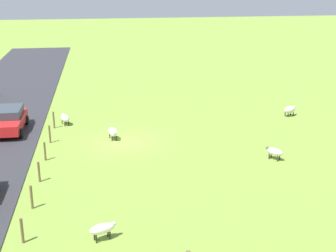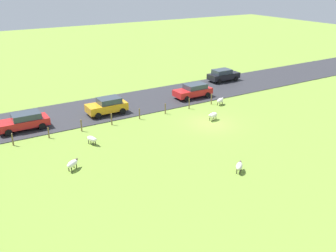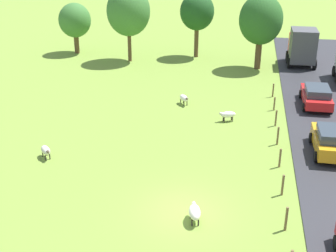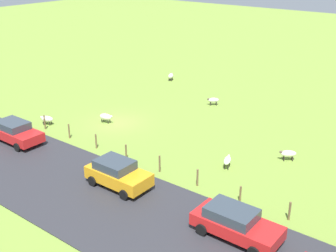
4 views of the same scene
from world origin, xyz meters
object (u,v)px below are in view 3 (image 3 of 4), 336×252
(sheep_2, at_px, (228,115))
(sheep_3, at_px, (195,212))
(tree_3, at_px, (261,20))
(tree_0, at_px, (197,12))
(car_2, at_px, (332,140))
(car_3, at_px, (316,95))
(sheep_1, at_px, (184,98))
(tree_1, at_px, (75,21))
(truck_0, at_px, (302,46))
(tree_2, at_px, (128,11))
(sheep_5, at_px, (46,150))

(sheep_2, bearing_deg, sheep_3, -93.68)
(sheep_2, height_order, tree_3, tree_3)
(sheep_2, height_order, tree_0, tree_0)
(tree_3, relative_size, car_2, 1.71)
(car_3, bearing_deg, sheep_2, -146.77)
(sheep_2, bearing_deg, car_3, 33.23)
(sheep_1, height_order, tree_1, tree_1)
(sheep_1, height_order, car_2, car_2)
(sheep_1, xyz_separation_m, tree_0, (-0.83, 14.60, 4.18))
(truck_0, distance_m, car_2, 20.04)
(truck_0, bearing_deg, tree_0, 171.87)
(tree_0, bearing_deg, sheep_3, -83.21)
(sheep_1, xyz_separation_m, sheep_2, (3.52, -2.83, -0.00))
(sheep_2, height_order, sheep_3, sheep_3)
(tree_0, relative_size, tree_1, 1.23)
(tree_2, xyz_separation_m, tree_3, (12.89, -0.51, -0.35))
(tree_2, relative_size, truck_0, 1.80)
(sheep_2, distance_m, sheep_5, 12.71)
(sheep_2, relative_size, tree_1, 0.23)
(sheep_3, relative_size, tree_0, 0.19)
(sheep_3, bearing_deg, tree_1, 119.65)
(sheep_1, distance_m, car_3, 10.06)
(tree_3, bearing_deg, car_3, -65.86)
(truck_0, bearing_deg, tree_3, -155.56)
(sheep_2, height_order, sheep_5, sheep_2)
(tree_1, relative_size, tree_3, 0.76)
(car_3, bearing_deg, tree_2, 149.25)
(tree_1, xyz_separation_m, tree_3, (19.43, -2.72, 1.15))
(sheep_5, bearing_deg, truck_0, 54.82)
(tree_2, bearing_deg, tree_0, 24.37)
(truck_0, bearing_deg, sheep_2, -111.60)
(sheep_1, distance_m, sheep_5, 12.35)
(tree_0, xyz_separation_m, tree_3, (6.41, -3.45, -0.01))
(tree_2, bearing_deg, car_2, -47.23)
(tree_3, bearing_deg, sheep_5, -119.73)
(tree_1, distance_m, truck_0, 23.73)
(tree_3, bearing_deg, truck_0, 24.44)
(sheep_1, relative_size, tree_0, 0.17)
(sheep_2, xyz_separation_m, tree_2, (-10.83, 14.50, 4.52))
(tree_0, bearing_deg, tree_2, -155.63)
(sheep_3, xyz_separation_m, tree_2, (-10.03, 26.90, 4.51))
(sheep_1, distance_m, tree_0, 15.21)
(tree_1, relative_size, truck_0, 1.29)
(sheep_1, relative_size, sheep_5, 1.08)
(sheep_3, height_order, tree_0, tree_0)
(tree_1, relative_size, car_3, 1.18)
(sheep_5, bearing_deg, sheep_2, 36.39)
(sheep_1, height_order, car_3, car_3)
(tree_2, bearing_deg, sheep_2, -53.24)
(truck_0, bearing_deg, tree_1, 178.07)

